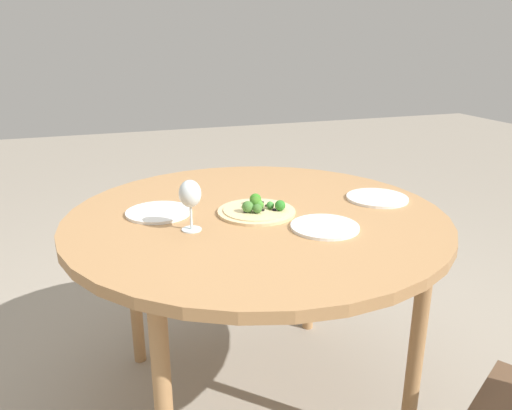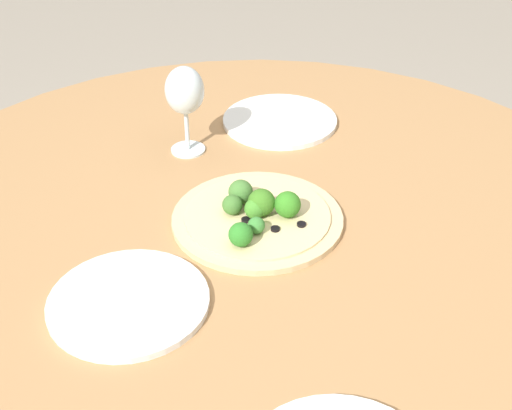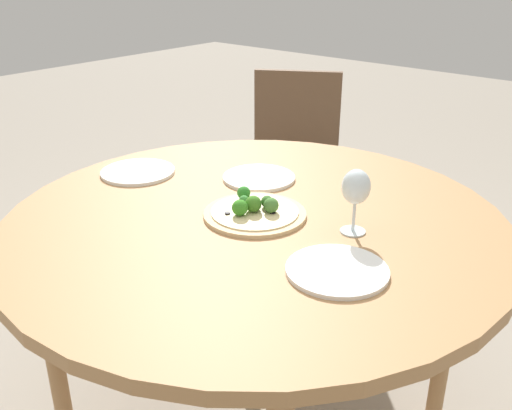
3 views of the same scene
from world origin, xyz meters
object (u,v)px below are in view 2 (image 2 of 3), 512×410
(plate_near, at_px, (129,302))
(plate_far, at_px, (280,121))
(pizza, at_px, (256,215))
(wine_glass, at_px, (185,93))

(plate_near, xyz_separation_m, plate_far, (0.47, -0.31, 0.00))
(pizza, relative_size, plate_near, 1.23)
(pizza, relative_size, plate_far, 1.21)
(plate_near, bearing_deg, wine_glass, -16.73)
(pizza, distance_m, wine_glass, 0.27)
(wine_glass, distance_m, plate_near, 0.43)
(pizza, distance_m, plate_far, 0.33)
(plate_far, bearing_deg, plate_near, 147.21)
(wine_glass, xyz_separation_m, plate_far, (0.08, -0.19, -0.11))
(pizza, xyz_separation_m, plate_far, (0.32, -0.10, -0.01))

